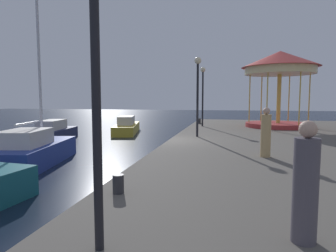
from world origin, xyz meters
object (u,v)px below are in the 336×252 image
motorboat_yellow (127,127)px  bollard_center (199,121)px  bollard_south (118,184)px  lamp_post_far_end (203,86)px  sailboat_blue (31,150)px  lamp_post_near_edge (94,19)px  motorboat_navy (52,134)px  person_far_corner (306,186)px  carousel (280,70)px  bollard_north (199,121)px  person_by_the_water (266,134)px  lamp_post_mid_promenade (198,82)px

motorboat_yellow → bollard_center: motorboat_yellow is taller
bollard_south → lamp_post_far_end: bearing=88.5°
sailboat_blue → lamp_post_near_edge: (6.53, -7.37, 3.17)m
motorboat_navy → bollard_south: motorboat_navy is taller
lamp_post_near_edge → person_far_corner: (2.72, 0.76, -2.19)m
carousel → bollard_north: 7.12m
lamp_post_near_edge → lamp_post_far_end: size_ratio=1.02×
sailboat_blue → bollard_south: (5.92, -5.12, 0.38)m
bollard_south → lamp_post_near_edge: bearing=-74.9°
motorboat_yellow → person_by_the_water: person_by_the_water is taller
bollard_south → person_far_corner: bearing=-24.2°
person_far_corner → person_by_the_water: size_ratio=1.00×
sailboat_blue → carousel: sailboat_blue is taller
lamp_post_far_end → person_far_corner: lamp_post_far_end is taller
sailboat_blue → motorboat_navy: bearing=116.7°
sailboat_blue → lamp_post_mid_promenade: 8.60m
lamp_post_near_edge → carousel: bearing=74.5°
motorboat_navy → bollard_south: (9.08, -11.40, 0.46)m
motorboat_navy → lamp_post_near_edge: lamp_post_near_edge is taller
motorboat_navy → lamp_post_far_end: (9.50, 4.34, 3.19)m
lamp_post_near_edge → bollard_south: 3.64m
lamp_post_near_edge → lamp_post_mid_promenade: lamp_post_near_edge is taller
lamp_post_far_end → bollard_center: bearing=99.8°
lamp_post_far_end → sailboat_blue: bearing=-120.8°
lamp_post_mid_promenade → bollard_center: 9.37m
carousel → motorboat_navy: bearing=-161.9°
lamp_post_far_end → person_far_corner: size_ratio=2.51×
bollard_center → person_by_the_water: 14.44m
motorboat_yellow → person_by_the_water: (9.48, -12.38, 1.08)m
motorboat_navy → carousel: size_ratio=1.03×
carousel → bollard_south: (-5.76, -16.24, -3.80)m
motorboat_navy → lamp_post_mid_promenade: (9.74, -1.66, 3.13)m
bollard_south → person_far_corner: person_far_corner is taller
carousel → bollard_north: bearing=163.9°
bollard_center → lamp_post_mid_promenade: bearing=-85.2°
motorboat_navy → carousel: bearing=18.1°
lamp_post_near_edge → lamp_post_mid_promenade: 12.00m
motorboat_yellow → lamp_post_mid_promenade: size_ratio=1.48×
lamp_post_mid_promenade → motorboat_yellow: bearing=131.8°
lamp_post_far_end → person_far_corner: bearing=-80.4°
lamp_post_near_edge → bollard_south: size_ratio=10.95×
motorboat_navy → lamp_post_far_end: lamp_post_far_end is taller
lamp_post_far_end → bollard_north: bearing=101.6°
motorboat_yellow → bollard_south: (5.93, -17.11, 0.48)m
bollard_south → bollard_north: (-0.03, 17.90, 0.00)m
bollard_center → person_by_the_water: bearing=-75.4°
motorboat_yellow → person_far_corner: (9.26, -18.60, 1.08)m
sailboat_blue → bollard_center: 14.78m
carousel → motorboat_yellow: bearing=175.7°
lamp_post_far_end → bollard_center: 4.05m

